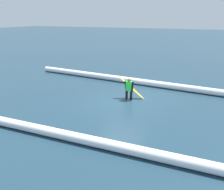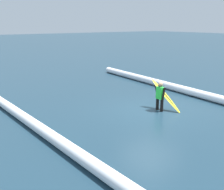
{
  "view_description": "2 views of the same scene",
  "coord_description": "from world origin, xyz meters",
  "views": [
    {
      "loc": [
        -4.8,
        11.45,
        4.56
      ],
      "look_at": [
        -0.26,
        1.94,
        0.97
      ],
      "focal_mm": 36.82,
      "sensor_mm": 36.0,
      "label": 1
    },
    {
      "loc": [
        -8.37,
        8.28,
        3.85
      ],
      "look_at": [
        -0.21,
        2.33,
        1.13
      ],
      "focal_mm": 43.23,
      "sensor_mm": 36.0,
      "label": 2
    }
  ],
  "objects": [
    {
      "name": "surfer",
      "position": [
        -0.27,
        -0.29,
        0.73
      ],
      "size": [
        0.52,
        0.25,
        1.31
      ],
      "rotation": [
        0.0,
        0.0,
        3.1
      ],
      "color": "black",
      "rests_on": "ground_plane"
    },
    {
      "name": "ground_plane",
      "position": [
        0.0,
        0.0,
        0.0
      ],
      "size": [
        173.4,
        173.4,
        0.0
      ],
      "primitive_type": "plane",
      "color": "#1C3646"
    },
    {
      "name": "surfboard",
      "position": [
        -0.28,
        -0.63,
        0.66
      ],
      "size": [
        1.62,
        0.56,
        1.34
      ],
      "color": "yellow",
      "rests_on": "ground_plane"
    },
    {
      "name": "wave_crest_foreground",
      "position": [
        -2.15,
        -3.44,
        0.21
      ],
      "size": [
        22.39,
        1.64,
        0.42
      ],
      "primitive_type": "cylinder",
      "rotation": [
        0.0,
        1.57,
        -0.05
      ],
      "color": "white",
      "rests_on": "ground_plane"
    },
    {
      "name": "wave_crest_midground",
      "position": [
        -1.6,
        4.96,
        0.2
      ],
      "size": [
        25.83,
        1.72,
        0.39
      ],
      "primitive_type": "cylinder",
      "rotation": [
        0.0,
        1.57,
        0.05
      ],
      "color": "white",
      "rests_on": "ground_plane"
    }
  ]
}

